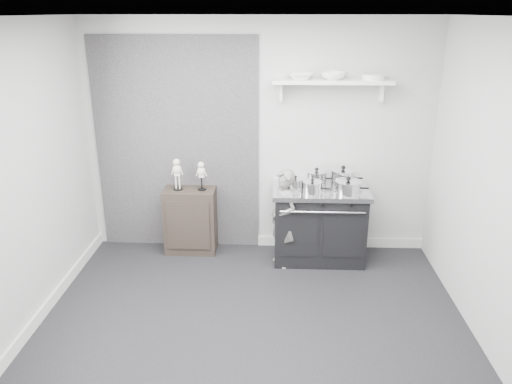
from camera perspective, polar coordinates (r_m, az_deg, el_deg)
ground at (r=4.70m, az=-0.55°, el=-15.62°), size 4.00×4.00×0.00m
room_shell at (r=4.12m, az=-1.76°, el=4.54°), size 4.02×3.62×2.71m
wall_shelf at (r=5.57m, az=8.70°, el=12.27°), size 1.30×0.26×0.24m
stove at (r=5.79m, az=7.21°, el=-3.59°), size 1.07×0.67×0.86m
side_cabinet at (r=6.00m, az=-7.48°, el=-3.23°), size 0.60×0.35×0.78m
child at (r=5.56m, az=3.19°, el=-3.03°), size 0.45×0.49×1.13m
pot_front_left at (r=5.50m, az=4.51°, el=0.84°), size 0.28×0.20×0.18m
pot_back_left at (r=5.74m, az=6.91°, el=1.64°), size 0.33×0.24×0.20m
pot_back_right at (r=5.76m, az=9.89°, el=1.66°), size 0.37×0.28×0.23m
pot_front_right at (r=5.50m, az=10.47°, el=0.54°), size 0.37×0.28×0.20m
pot_front_center at (r=5.44m, az=6.45°, el=0.50°), size 0.30×0.21×0.18m
skeleton_full at (r=5.81m, az=-9.01°, el=2.28°), size 0.12×0.08×0.43m
skeleton_torso at (r=5.77m, az=-6.27°, el=2.08°), size 0.11×0.07×0.39m
bowl_large at (r=5.53m, az=5.10°, el=13.04°), size 0.27×0.27×0.07m
bowl_small at (r=5.56m, az=8.79°, el=13.00°), size 0.26×0.26×0.08m
plate_stack at (r=5.62m, az=13.23°, el=12.68°), size 0.24×0.24×0.06m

